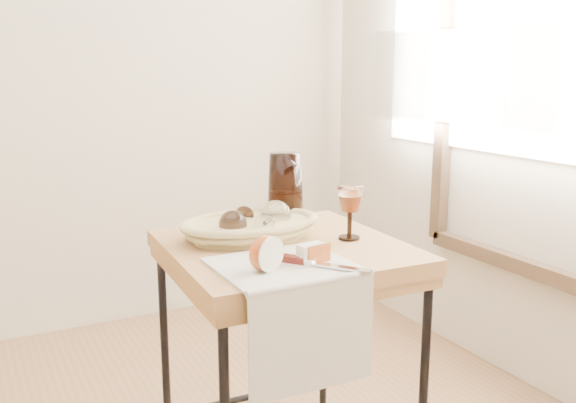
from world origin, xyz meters
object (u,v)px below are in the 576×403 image
tea_towel (283,266)px  bread_basket (251,229)px  side_table (285,375)px  apple_half (264,253)px  goblet_lying_b (271,219)px  goblet_lying_a (238,221)px  wine_goblet (350,212)px  pitcher (285,189)px  table_knife (313,261)px

tea_towel → bread_basket: bread_basket is taller
side_table → apple_half: size_ratio=8.60×
bread_basket → goblet_lying_b: size_ratio=2.54×
goblet_lying_a → goblet_lying_b: (0.08, -0.04, 0.00)m
side_table → apple_half: (-0.15, -0.19, 0.43)m
goblet_lying_b → apple_half: goblet_lying_b is taller
bread_basket → wine_goblet: bearing=-29.6°
pitcher → table_knife: (-0.14, -0.41, -0.09)m
tea_towel → table_knife: size_ratio=1.22×
tea_towel → wine_goblet: wine_goblet is taller
pitcher → wine_goblet: bearing=-95.8°
goblet_lying_a → tea_towel: bearing=39.2°
goblet_lying_a → pitcher: bearing=155.3°
table_knife → apple_half: bearing=-137.2°
wine_goblet → apple_half: 0.37m
pitcher → apple_half: (-0.26, -0.39, -0.06)m
side_table → table_knife: bearing=-99.2°
side_table → goblet_lying_a: bearing=128.9°
tea_towel → bread_basket: 0.27m
side_table → table_knife: 0.46m
goblet_lying_b → tea_towel: bearing=-156.0°
tea_towel → apple_half: size_ratio=3.52×
side_table → pitcher: size_ratio=3.01×
goblet_lying_a → wine_goblet: (0.27, -0.15, 0.02)m
side_table → bread_basket: bearing=121.2°
bread_basket → tea_towel: bearing=-98.2°
table_knife → wine_goblet: bearing=92.9°
wine_goblet → side_table: bearing=167.3°
side_table → pitcher: (0.11, 0.20, 0.49)m
side_table → tea_towel: 0.44m
goblet_lying_a → wine_goblet: wine_goblet is taller
side_table → table_knife: table_knife is taller
tea_towel → wine_goblet: bearing=25.9°
goblet_lying_a → bread_basket: bearing=104.0°
side_table → bread_basket: bread_basket is taller
apple_half → table_knife: (0.12, -0.02, -0.03)m
wine_goblet → table_knife: (-0.22, -0.17, -0.06)m
tea_towel → pitcher: (0.20, 0.37, 0.10)m
goblet_lying_b → table_knife: goblet_lying_b is taller
bread_basket → wine_goblet: (0.24, -0.13, 0.05)m
pitcher → table_knife: 0.45m
apple_half → table_knife: apple_half is taller
table_knife → pitcher: bearing=125.1°
side_table → goblet_lying_b: (-0.00, 0.07, 0.44)m
wine_goblet → bread_basket: bearing=150.5°
tea_towel → pitcher: size_ratio=1.23×
bread_basket → table_knife: bread_basket is taller
bread_basket → wine_goblet: wine_goblet is taller
side_table → tea_towel: tea_towel is taller
tea_towel → apple_half: (-0.06, -0.02, 0.04)m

